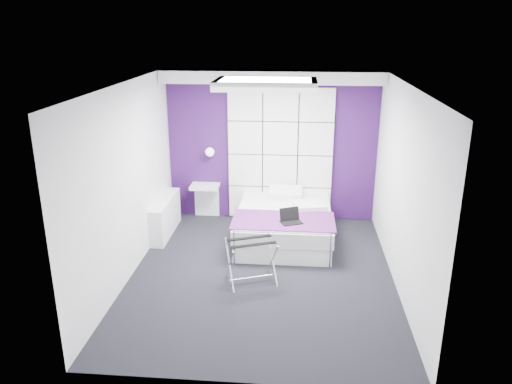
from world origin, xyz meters
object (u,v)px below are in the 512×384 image
(radiator, at_px, (165,216))
(laptop, at_px, (291,219))
(luggage_rack, at_px, (251,262))
(wall_lamp, at_px, (210,151))
(nightstand, at_px, (205,186))
(bed, at_px, (284,224))

(radiator, xyz_separation_m, laptop, (2.07, -0.60, 0.27))
(radiator, relative_size, luggage_rack, 1.96)
(wall_lamp, distance_m, laptop, 2.08)
(wall_lamp, relative_size, luggage_rack, 0.24)
(luggage_rack, distance_m, laptop, 1.08)
(nightstand, height_order, laptop, laptop)
(bed, bearing_deg, luggage_rack, -105.26)
(wall_lamp, height_order, luggage_rack, wall_lamp)
(bed, distance_m, luggage_rack, 1.48)
(bed, relative_size, nightstand, 3.74)
(radiator, height_order, laptop, laptop)
(radiator, height_order, bed, bed)
(bed, bearing_deg, wall_lamp, 147.26)
(nightstand, xyz_separation_m, luggage_rack, (1.03, -2.23, -0.30))
(luggage_rack, bearing_deg, wall_lamp, 91.46)
(nightstand, bearing_deg, wall_lamp, 20.98)
(bed, relative_size, laptop, 6.12)
(bed, xyz_separation_m, luggage_rack, (-0.39, -1.42, 0.03))
(luggage_rack, bearing_deg, laptop, 40.04)
(nightstand, bearing_deg, luggage_rack, -65.21)
(wall_lamp, distance_m, luggage_rack, 2.62)
(nightstand, height_order, luggage_rack, nightstand)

